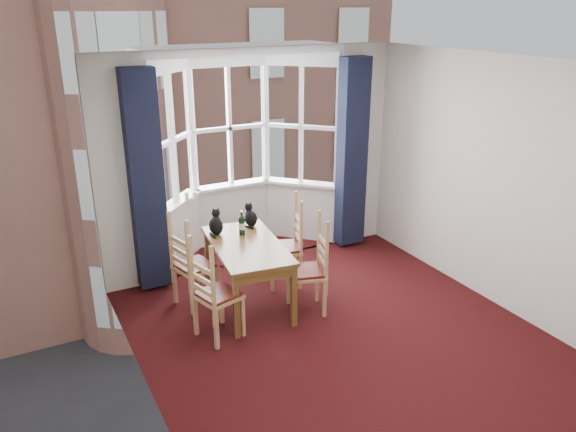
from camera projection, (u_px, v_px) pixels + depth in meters
floor at (344, 340)px, 5.85m from camera, size 4.50×4.50×0.00m
ceiling at (355, 63)px, 4.85m from camera, size 4.50×4.50×0.00m
wall_left at (139, 255)px, 4.48m from camera, size 0.00×4.50×4.50m
wall_right at (500, 185)px, 6.22m from camera, size 0.00×4.50×4.50m
wall_near at (549, 327)px, 3.49m from camera, size 4.00×0.00×4.00m
wall_back_pier_left at (122, 177)px, 6.50m from camera, size 0.70×0.12×2.80m
wall_back_pier_right at (359, 146)px, 7.93m from camera, size 0.70×0.12×2.80m
bay_window at (237, 151)px, 7.63m from camera, size 2.76×0.94×2.80m
curtain_left at (146, 183)px, 6.47m from camera, size 0.38×0.22×2.60m
curtain_right at (352, 154)px, 7.70m from camera, size 0.38×0.22×2.60m
dining_table at (247, 252)px, 6.33m from camera, size 0.90×1.46×0.76m
chair_left_near at (211, 299)px, 5.71m from camera, size 0.50×0.51×0.92m
chair_left_far at (188, 269)px, 6.34m from camera, size 0.49×0.51×0.92m
chair_right_near at (314, 272)px, 6.27m from camera, size 0.51×0.52×0.92m
chair_right_far at (291, 248)px, 6.89m from camera, size 0.51×0.52×0.92m
cat_left at (216, 224)px, 6.53m from camera, size 0.23×0.26×0.31m
cat_right at (251, 217)px, 6.78m from camera, size 0.16×0.22×0.29m
wine_bottle at (242, 224)px, 6.50m from camera, size 0.07×0.07×0.29m
candle_tall at (186, 196)px, 7.32m from camera, size 0.06×0.06×0.12m
candle_short at (194, 195)px, 7.41m from camera, size 0.06×0.06×0.09m
street at (56, 164)px, 34.69m from camera, size 80.00×80.00×0.00m
tenement_building at (92, 64)px, 16.89m from camera, size 18.40×7.80×15.20m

